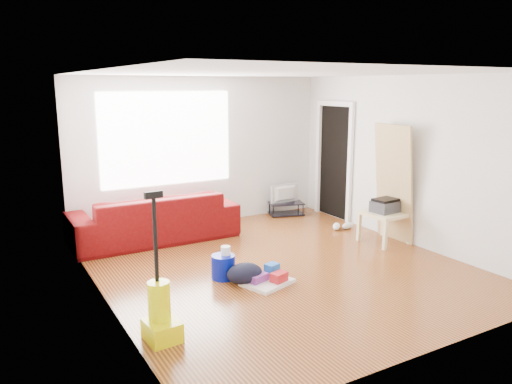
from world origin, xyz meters
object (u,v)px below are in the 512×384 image
sofa (155,240)px  backpack (245,283)px  side_table (385,217)px  vacuum (161,313)px  cleaning_tray (268,279)px  bucket (223,278)px  tv_stand (286,208)px

sofa → backpack: (0.38, -2.21, 0.00)m
side_table → vacuum: size_ratio=0.43×
sofa → vacuum: 3.17m
backpack → cleaning_tray: bearing=-32.8°
bucket → backpack: size_ratio=0.66×
backpack → vacuum: vacuum is taller
cleaning_tray → backpack: size_ratio=1.48×
tv_stand → side_table: (0.40, -2.12, 0.28)m
cleaning_tray → bucket: bearing=133.0°
cleaning_tray → backpack: (-0.24, 0.15, -0.06)m
tv_stand → cleaning_tray: tv_stand is taller
tv_stand → backpack: 3.33m
tv_stand → vacuum: (-3.55, -3.29, 0.14)m
sofa → cleaning_tray: bearing=104.7°
tv_stand → cleaning_tray: (-1.98, -2.63, -0.06)m
cleaning_tray → backpack: cleaning_tray is taller
bucket → vacuum: bearing=-137.6°
tv_stand → bucket: tv_stand is taller
tv_stand → side_table: side_table is taller
tv_stand → cleaning_tray: size_ratio=1.06×
vacuum → sofa: bearing=68.1°
bucket → backpack: 0.31m
side_table → cleaning_tray: size_ratio=0.93×
bucket → vacuum: (-1.18, -1.07, 0.26)m
cleaning_tray → tv_stand: bearing=53.0°
vacuum → side_table: bearing=12.0°
cleaning_tray → vacuum: 1.71m
cleaning_tray → sofa: bearing=104.7°
sofa → bucket: bearing=96.7°
side_table → backpack: (-2.62, -0.37, -0.40)m
cleaning_tray → side_table: bearing=12.2°
tv_stand → vacuum: 4.84m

